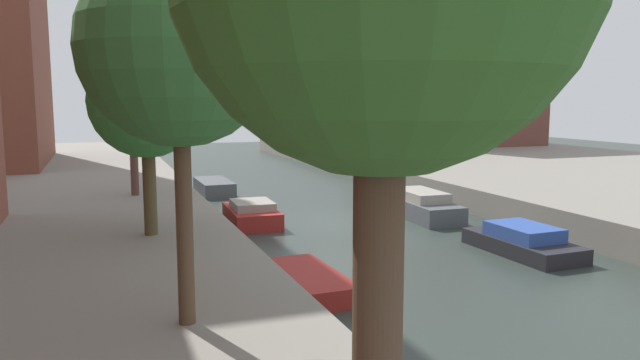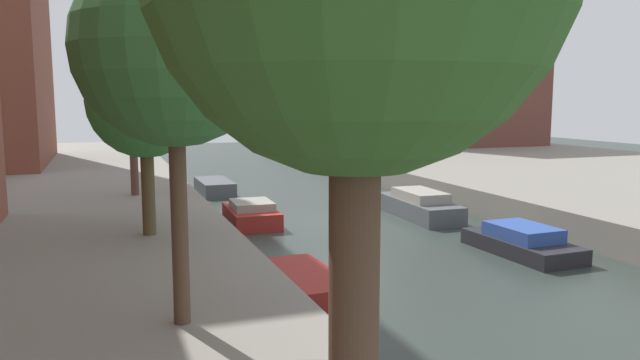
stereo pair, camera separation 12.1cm
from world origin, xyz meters
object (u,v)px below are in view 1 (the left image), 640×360
at_px(street_tree_3, 131,93).
at_px(moored_boat_right_3, 419,205).
at_px(street_tree_2, 146,102).
at_px(moored_boat_right_2, 523,242).
at_px(street_tree_1, 179,48).
at_px(moored_boat_left_2, 307,281).
at_px(low_block_right, 450,88).
at_px(moored_boat_left_4, 214,187).
at_px(moored_boat_left_3, 252,214).
at_px(parked_car, 367,144).

height_order(street_tree_3, moored_boat_right_3, street_tree_3).
bearing_deg(street_tree_2, moored_boat_right_2, -9.35).
relative_size(street_tree_1, moored_boat_left_2, 1.77).
distance_m(street_tree_2, moored_boat_left_2, 5.94).
relative_size(low_block_right, street_tree_1, 2.04).
bearing_deg(moored_boat_left_4, moored_boat_left_3, -90.26).
xyz_separation_m(low_block_right, parked_car, (-10.57, -7.32, -3.71)).
bearing_deg(moored_boat_left_4, low_block_right, 32.79).
relative_size(moored_boat_left_3, moored_boat_right_3, 0.70).
height_order(moored_boat_left_4, moored_boat_right_3, moored_boat_right_3).
xyz_separation_m(street_tree_2, moored_boat_left_4, (3.85, 12.50, -4.02)).
relative_size(moored_boat_left_2, moored_boat_left_4, 0.94).
bearing_deg(moored_boat_right_2, moored_boat_left_2, -170.86).
bearing_deg(moored_boat_right_2, moored_boat_left_3, 133.89).
height_order(low_block_right, moored_boat_right_3, low_block_right).
relative_size(street_tree_1, street_tree_3, 1.16).
bearing_deg(street_tree_1, moored_boat_right_2, 25.51).
bearing_deg(street_tree_3, moored_boat_right_2, -39.74).
distance_m(street_tree_2, moored_boat_right_2, 11.07).
bearing_deg(moored_boat_left_2, street_tree_2, 139.15).
relative_size(street_tree_3, moored_boat_right_2, 1.31).
bearing_deg(moored_boat_left_4, moored_boat_right_3, -53.00).
xyz_separation_m(street_tree_3, moored_boat_left_3, (3.81, -1.85, -4.27)).
relative_size(street_tree_1, moored_boat_left_4, 1.66).
height_order(street_tree_2, moored_boat_right_2, street_tree_2).
distance_m(low_block_right, moored_boat_left_3, 30.63).
distance_m(low_block_right, street_tree_1, 41.38).
xyz_separation_m(moored_boat_left_2, moored_boat_right_2, (6.95, 1.12, 0.12)).
xyz_separation_m(street_tree_3, moored_boat_right_2, (10.18, -8.46, -4.30)).
height_order(street_tree_1, street_tree_3, street_tree_1).
distance_m(low_block_right, moored_boat_left_4, 25.92).
xyz_separation_m(parked_car, moored_boat_left_2, (-11.43, -21.74, -1.41)).
bearing_deg(parked_car, moored_boat_left_3, -127.74).
bearing_deg(low_block_right, parked_car, -145.27).
bearing_deg(street_tree_1, moored_boat_left_3, 71.61).
height_order(low_block_right, moored_boat_left_2, low_block_right).
bearing_deg(street_tree_2, moored_boat_right_3, 22.51).
xyz_separation_m(low_block_right, moored_boat_left_3, (-21.41, -21.33, -4.97)).
height_order(low_block_right, moored_boat_left_3, low_block_right).
height_order(street_tree_2, moored_boat_right_3, street_tree_2).
relative_size(parked_car, moored_boat_right_3, 0.99).
distance_m(street_tree_3, moored_boat_left_2, 11.03).
distance_m(street_tree_2, moored_boat_left_4, 13.68).
bearing_deg(street_tree_3, moored_boat_right_3, -14.40).
xyz_separation_m(street_tree_1, moored_boat_right_2, (10.18, 4.86, -4.79)).
bearing_deg(street_tree_2, moored_boat_left_3, 52.31).
relative_size(parked_car, moored_boat_left_3, 1.41).
bearing_deg(street_tree_2, street_tree_1, -90.00).
xyz_separation_m(moored_boat_left_2, moored_boat_right_3, (6.88, 6.98, 0.21)).
bearing_deg(street_tree_2, moored_boat_left_4, 72.88).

